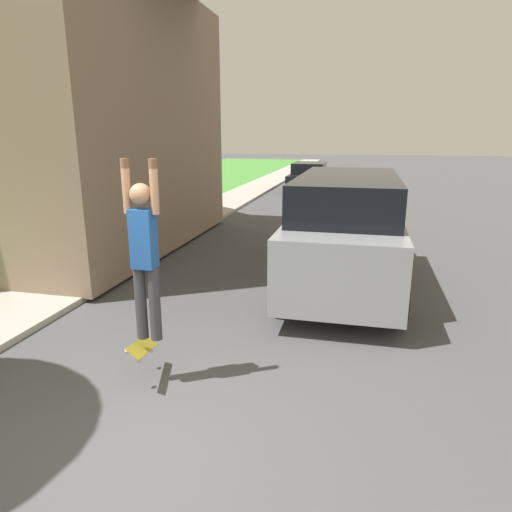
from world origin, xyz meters
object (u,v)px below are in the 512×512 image
at_px(suv_parked, 346,229).
at_px(skateboard, 142,347).
at_px(car_down_street, 309,177).
at_px(skateboarder, 144,249).

relative_size(suv_parked, skateboard, 6.87).
bearing_deg(suv_parked, car_down_street, 99.42).
xyz_separation_m(suv_parked, skateboard, (-2.13, -4.08, -0.68)).
bearing_deg(car_down_street, skateboarder, -88.73).
relative_size(car_down_street, skateboarder, 2.08).
xyz_separation_m(car_down_street, skateboard, (0.30, -18.71, -0.24)).
distance_m(suv_parked, skateboarder, 4.59).
height_order(suv_parked, car_down_street, suv_parked).
relative_size(skateboarder, skateboard, 2.75).
distance_m(car_down_street, skateboarder, 18.75).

